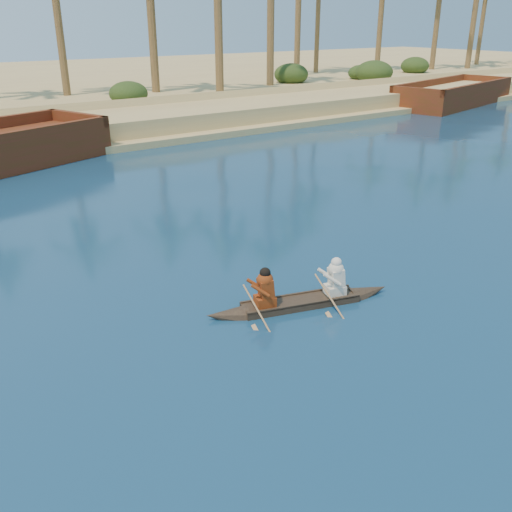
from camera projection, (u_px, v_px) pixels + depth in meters
sandy_embankment at (57, 90)px, 49.92m from camera, size 150.00×51.00×1.50m
shrub_cluster at (128, 101)px, 38.11m from camera, size 100.00×6.00×2.40m
canoe at (301, 296)px, 13.42m from camera, size 4.60×1.88×1.27m
barge_right at (453, 95)px, 44.72m from camera, size 13.28×6.89×2.11m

